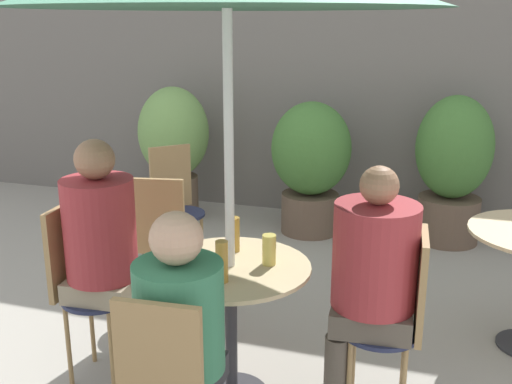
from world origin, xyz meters
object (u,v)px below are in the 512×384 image
bistro_chair_0 (81,277)px  seated_person_0 (104,243)px  seated_person_1 (182,332)px  cafe_table_near (231,294)px  potted_plant_1 (311,161)px  beer_glass_0 (192,248)px  beer_glass_2 (269,250)px  bistro_chair_4 (175,198)px  bistro_chair_3 (163,235)px  beer_glass_1 (222,262)px  seated_person_2 (370,275)px  beer_glass_3 (233,234)px  potted_plant_2 (453,165)px  bistro_chair_2 (401,312)px  potted_plant_0 (174,143)px

bistro_chair_0 → seated_person_0: bearing=-90.0°
bistro_chair_0 → seated_person_1: size_ratio=0.79×
cafe_table_near → seated_person_0: size_ratio=0.60×
cafe_table_near → potted_plant_1: potted_plant_1 is taller
seated_person_0 → beer_glass_0: size_ratio=8.13×
beer_glass_2 → bistro_chair_4: bearing=130.3°
bistro_chair_3 → beer_glass_1: (0.70, -0.82, 0.24)m
seated_person_0 → seated_person_2: size_ratio=1.04×
bistro_chair_3 → beer_glass_3: (0.62, -0.46, 0.23)m
beer_glass_3 → potted_plant_2: potted_plant_2 is taller
bistro_chair_2 → seated_person_1: bearing=-50.7°
potted_plant_2 → potted_plant_1: bearing=-173.8°
beer_glass_0 → beer_glass_1: (0.21, -0.15, 0.02)m
bistro_chair_0 → potted_plant_0: (-0.69, 2.58, 0.15)m
seated_person_0 → potted_plant_1: 2.58m
beer_glass_1 → bistro_chair_4: bearing=121.8°
cafe_table_near → beer_glass_0: beer_glass_0 is taller
bistro_chair_0 → potted_plant_2: size_ratio=0.75×
beer_glass_2 → potted_plant_2: 2.68m
bistro_chair_0 → beer_glass_0: bearing=-92.2°
bistro_chair_0 → seated_person_0: seated_person_0 is taller
bistro_chair_0 → bistro_chair_4: (-0.14, 1.43, 0.00)m
seated_person_0 → beer_glass_3: bearing=-73.7°
bistro_chair_2 → beer_glass_0: bistro_chair_2 is taller
beer_glass_1 → potted_plant_0: bearing=119.1°
bistro_chair_4 → bistro_chair_0: bearing=-129.8°
potted_plant_0 → potted_plant_2: size_ratio=1.00×
bistro_chair_2 → bistro_chair_3: bearing=-115.5°
seated_person_1 → seated_person_2: (0.60, 0.69, 0.02)m
seated_person_1 → beer_glass_3: size_ratio=6.74×
beer_glass_2 → seated_person_0: bearing=-172.2°
seated_person_1 → cafe_table_near: bearing=-90.0°
cafe_table_near → seated_person_1: (0.04, -0.65, 0.15)m
seated_person_0 → beer_glass_2: 0.83m
seated_person_2 → beer_glass_2: bearing=-96.8°
potted_plant_2 → beer_glass_2: bearing=-108.1°
beer_glass_0 → potted_plant_2: bearing=66.0°
cafe_table_near → potted_plant_2: potted_plant_2 is taller
potted_plant_0 → potted_plant_1: (1.31, -0.04, -0.07)m
seated_person_0 → potted_plant_2: bearing=-35.7°
cafe_table_near → beer_glass_3: 0.30m
bistro_chair_3 → potted_plant_1: (0.50, 1.86, 0.08)m
beer_glass_3 → potted_plant_2: size_ratio=0.14×
beer_glass_0 → beer_glass_3: 0.25m
cafe_table_near → bistro_chair_2: bistro_chair_2 is taller
seated_person_0 → beer_glass_1: bearing=-105.3°
seated_person_1 → beer_glass_1: seated_person_1 is taller
bistro_chair_3 → seated_person_0: seated_person_0 is taller
cafe_table_near → potted_plant_0: potted_plant_0 is taller
cafe_table_near → bistro_chair_3: (-0.67, 0.63, -0.00)m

